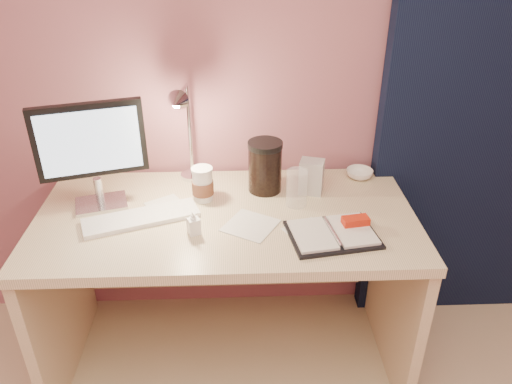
{
  "coord_description": "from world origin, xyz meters",
  "views": [
    {
      "loc": [
        0.05,
        -0.19,
        1.71
      ],
      "look_at": [
        0.11,
        1.33,
        0.85
      ],
      "focal_mm": 35.0,
      "sensor_mm": 36.0,
      "label": 1
    }
  ],
  "objects_px": {
    "product_box": "(311,177)",
    "keyboard": "(141,218)",
    "bowl": "(360,174)",
    "dark_jar": "(265,169)",
    "planner": "(334,233)",
    "desk": "(228,252)",
    "clear_cup": "(297,188)",
    "coffee_cup": "(203,185)",
    "monitor": "(91,147)",
    "lotion_bottle": "(194,222)",
    "desk_lamp": "(190,127)"
  },
  "relations": [
    {
      "from": "product_box",
      "to": "keyboard",
      "type": "bearing_deg",
      "value": -148.16
    },
    {
      "from": "bowl",
      "to": "dark_jar",
      "type": "relative_size",
      "value": 0.6
    },
    {
      "from": "planner",
      "to": "dark_jar",
      "type": "distance_m",
      "value": 0.41
    },
    {
      "from": "desk",
      "to": "clear_cup",
      "type": "bearing_deg",
      "value": -2.52
    },
    {
      "from": "dark_jar",
      "to": "bowl",
      "type": "bearing_deg",
      "value": 12.51
    },
    {
      "from": "coffee_cup",
      "to": "clear_cup",
      "type": "xyz_separation_m",
      "value": [
        0.36,
        -0.05,
        0.01
      ]
    },
    {
      "from": "monitor",
      "to": "coffee_cup",
      "type": "relative_size",
      "value": 3.03
    },
    {
      "from": "clear_cup",
      "to": "dark_jar",
      "type": "bearing_deg",
      "value": 133.97
    },
    {
      "from": "clear_cup",
      "to": "dark_jar",
      "type": "height_order",
      "value": "dark_jar"
    },
    {
      "from": "keyboard",
      "to": "dark_jar",
      "type": "relative_size",
      "value": 2.22
    },
    {
      "from": "planner",
      "to": "dark_jar",
      "type": "relative_size",
      "value": 1.76
    },
    {
      "from": "keyboard",
      "to": "bowl",
      "type": "distance_m",
      "value": 0.91
    },
    {
      "from": "dark_jar",
      "to": "keyboard",
      "type": "bearing_deg",
      "value": -155.91
    },
    {
      "from": "dark_jar",
      "to": "product_box",
      "type": "xyz_separation_m",
      "value": [
        0.18,
        -0.03,
        -0.02
      ]
    },
    {
      "from": "desk",
      "to": "bowl",
      "type": "distance_m",
      "value": 0.64
    },
    {
      "from": "coffee_cup",
      "to": "product_box",
      "type": "height_order",
      "value": "product_box"
    },
    {
      "from": "product_box",
      "to": "planner",
      "type": "bearing_deg",
      "value": -66.29
    },
    {
      "from": "desk",
      "to": "planner",
      "type": "distance_m",
      "value": 0.5
    },
    {
      "from": "monitor",
      "to": "keyboard",
      "type": "bearing_deg",
      "value": -48.4
    },
    {
      "from": "coffee_cup",
      "to": "product_box",
      "type": "xyz_separation_m",
      "value": [
        0.42,
        0.04,
        0.01
      ]
    },
    {
      "from": "keyboard",
      "to": "lotion_bottle",
      "type": "height_order",
      "value": "lotion_bottle"
    },
    {
      "from": "coffee_cup",
      "to": "bowl",
      "type": "relative_size",
      "value": 1.22
    },
    {
      "from": "coffee_cup",
      "to": "clear_cup",
      "type": "height_order",
      "value": "clear_cup"
    },
    {
      "from": "keyboard",
      "to": "product_box",
      "type": "bearing_deg",
      "value": -4.12
    },
    {
      "from": "planner",
      "to": "clear_cup",
      "type": "bearing_deg",
      "value": 107.63
    },
    {
      "from": "keyboard",
      "to": "bowl",
      "type": "xyz_separation_m",
      "value": [
        0.86,
        0.29,
        0.01
      ]
    },
    {
      "from": "dark_jar",
      "to": "planner",
      "type": "bearing_deg",
      "value": -56.26
    },
    {
      "from": "desk",
      "to": "dark_jar",
      "type": "distance_m",
      "value": 0.37
    },
    {
      "from": "monitor",
      "to": "product_box",
      "type": "relative_size",
      "value": 2.99
    },
    {
      "from": "desk",
      "to": "product_box",
      "type": "height_order",
      "value": "product_box"
    },
    {
      "from": "keyboard",
      "to": "lotion_bottle",
      "type": "relative_size",
      "value": 4.59
    },
    {
      "from": "planner",
      "to": "dark_jar",
      "type": "height_order",
      "value": "dark_jar"
    },
    {
      "from": "bowl",
      "to": "dark_jar",
      "type": "xyz_separation_m",
      "value": [
        -0.4,
        -0.09,
        0.08
      ]
    },
    {
      "from": "keyboard",
      "to": "clear_cup",
      "type": "bearing_deg",
      "value": -11.11
    },
    {
      "from": "bowl",
      "to": "dark_jar",
      "type": "bearing_deg",
      "value": -167.49
    },
    {
      "from": "keyboard",
      "to": "bowl",
      "type": "bearing_deg",
      "value": -0.94
    },
    {
      "from": "monitor",
      "to": "product_box",
      "type": "bearing_deg",
      "value": -10.76
    },
    {
      "from": "desk",
      "to": "coffee_cup",
      "type": "distance_m",
      "value": 0.3
    },
    {
      "from": "keyboard",
      "to": "clear_cup",
      "type": "distance_m",
      "value": 0.58
    },
    {
      "from": "desk",
      "to": "keyboard",
      "type": "bearing_deg",
      "value": -161.94
    },
    {
      "from": "planner",
      "to": "dark_jar",
      "type": "xyz_separation_m",
      "value": [
        -0.22,
        0.33,
        0.08
      ]
    },
    {
      "from": "desk",
      "to": "desk_lamp",
      "type": "xyz_separation_m",
      "value": [
        -0.13,
        0.12,
        0.49
      ]
    },
    {
      "from": "product_box",
      "to": "bowl",
      "type": "bearing_deg",
      "value": 43.55
    },
    {
      "from": "monitor",
      "to": "dark_jar",
      "type": "xyz_separation_m",
      "value": [
        0.63,
        0.1,
        -0.15
      ]
    },
    {
      "from": "monitor",
      "to": "bowl",
      "type": "height_order",
      "value": "monitor"
    },
    {
      "from": "clear_cup",
      "to": "planner",
      "type": "bearing_deg",
      "value": -63.18
    },
    {
      "from": "planner",
      "to": "coffee_cup",
      "type": "distance_m",
      "value": 0.54
    },
    {
      "from": "monitor",
      "to": "desk",
      "type": "bearing_deg",
      "value": -16.85
    },
    {
      "from": "desk",
      "to": "planner",
      "type": "xyz_separation_m",
      "value": [
        0.38,
        -0.23,
        0.24
      ]
    },
    {
      "from": "coffee_cup",
      "to": "bowl",
      "type": "height_order",
      "value": "coffee_cup"
    }
  ]
}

